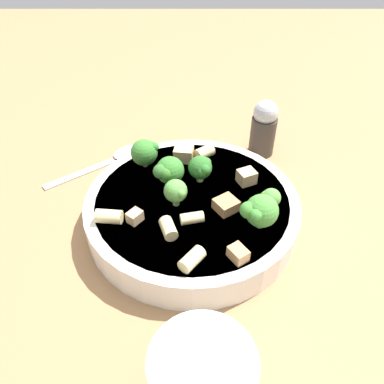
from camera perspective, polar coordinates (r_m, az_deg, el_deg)
ground_plane at (r=0.49m, az=-0.00°, el=-4.47°), size 2.00×2.00×0.00m
pasta_bowl at (r=0.48m, az=-0.00°, el=-2.48°), size 0.27×0.27×0.04m
broccoli_floret_0 at (r=0.42m, az=10.31°, el=-2.86°), size 0.04×0.04×0.04m
broccoli_floret_1 at (r=0.44m, az=-2.50°, el=0.15°), size 0.03×0.03×0.04m
broccoli_floret_2 at (r=0.47m, az=-3.58°, el=3.23°), size 0.04×0.04×0.04m
broccoli_floret_3 at (r=0.44m, az=11.82°, el=-0.96°), size 0.02×0.02×0.03m
broccoli_floret_4 at (r=0.51m, az=-7.18°, el=6.06°), size 0.04×0.04×0.04m
broccoli_floret_5 at (r=0.48m, az=1.36°, el=3.68°), size 0.03×0.03×0.04m
rigatoni_0 at (r=0.39m, az=0.70°, el=-10.20°), size 0.03×0.03×0.02m
rigatoni_1 at (r=0.44m, az=-12.52°, el=-3.69°), size 0.03×0.02×0.02m
rigatoni_2 at (r=0.43m, az=-0.36°, el=-3.99°), size 0.03×0.02×0.01m
rigatoni_3 at (r=0.42m, az=-3.61°, el=-5.57°), size 0.02×0.03×0.02m
rigatoni_4 at (r=0.53m, az=1.88°, el=6.05°), size 0.03×0.03×0.02m
chicken_chunk_0 at (r=0.40m, az=7.08°, el=-9.32°), size 0.02×0.03×0.01m
chicken_chunk_1 at (r=0.44m, az=-8.69°, el=-3.74°), size 0.02×0.02×0.01m
chicken_chunk_2 at (r=0.52m, az=-1.28°, el=5.93°), size 0.03×0.03×0.02m
chicken_chunk_3 at (r=0.45m, az=5.22°, el=-1.96°), size 0.03×0.03×0.01m
chicken_chunk_4 at (r=0.49m, az=8.30°, el=2.33°), size 0.03×0.03×0.02m
pepper_shaker at (r=0.60m, az=10.82°, el=9.58°), size 0.04×0.04×0.09m
spoon at (r=0.61m, az=-11.38°, el=5.20°), size 0.15×0.12×0.01m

